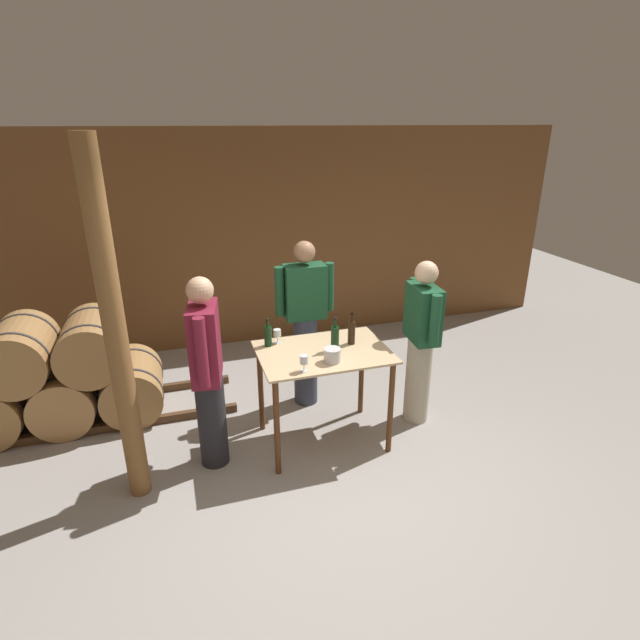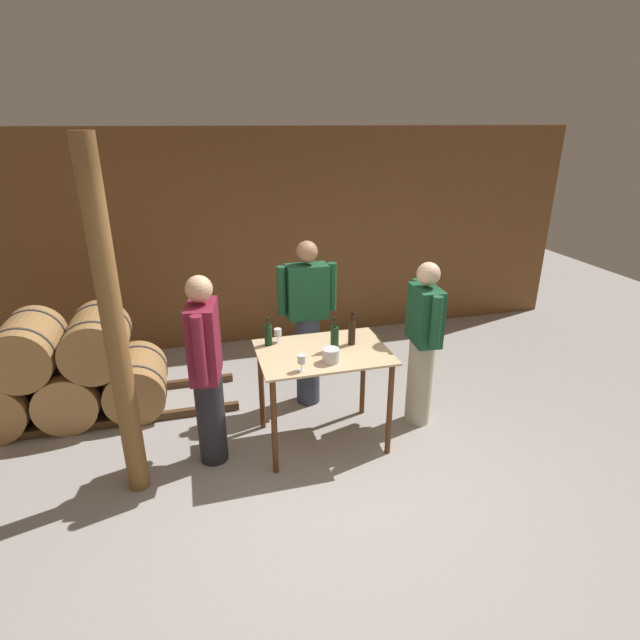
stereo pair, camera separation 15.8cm
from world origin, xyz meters
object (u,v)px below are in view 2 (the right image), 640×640
object	(u,v)px
wine_glass_near_left	(278,333)
person_host	(206,369)
wooden_post	(115,333)
person_visitor_bearded	(308,321)
wine_glass_near_center	(302,360)
ice_bucket	(331,355)
person_visitor_with_scarf	(423,342)
wine_bottle_far_left	(268,334)
wine_bottle_left	(335,338)
wine_bottle_center	(352,332)

from	to	relation	value
wine_glass_near_left	person_host	bearing A→B (deg)	-154.66
wooden_post	person_visitor_bearded	size ratio (longest dim) A/B	1.58
wine_glass_near_center	person_visitor_bearded	size ratio (longest dim) A/B	0.08
ice_bucket	person_visitor_with_scarf	bearing A→B (deg)	16.15
wine_bottle_far_left	wine_glass_near_center	xyz separation A→B (m)	(0.17, -0.56, -0.00)
wine_bottle_far_left	person_visitor_with_scarf	xyz separation A→B (m)	(1.41, -0.19, -0.16)
ice_bucket	person_host	world-z (taller)	person_host
wooden_post	wine_bottle_left	xyz separation A→B (m)	(1.70, 0.21, -0.33)
ice_bucket	wine_glass_near_center	bearing A→B (deg)	-161.46
wine_bottle_center	person_host	world-z (taller)	person_host
ice_bucket	wooden_post	bearing A→B (deg)	-179.75
wine_bottle_far_left	wine_glass_near_left	size ratio (longest dim) A/B	1.99
wine_glass_near_left	wine_bottle_left	bearing A→B (deg)	-33.68
wine_bottle_center	person_host	xyz separation A→B (m)	(-1.27, -0.10, -0.14)
wine_bottle_far_left	ice_bucket	xyz separation A→B (m)	(0.44, -0.47, -0.04)
person_host	person_visitor_bearded	world-z (taller)	person_visitor_bearded
wooden_post	wine_bottle_far_left	distance (m)	1.31
wine_bottle_center	ice_bucket	distance (m)	0.40
wine_glass_near_center	person_visitor_with_scarf	size ratio (longest dim) A/B	0.08
person_host	person_visitor_bearded	distance (m)	1.26
person_host	person_visitor_with_scarf	world-z (taller)	person_host
wine_glass_near_center	person_host	distance (m)	0.79
ice_bucket	person_visitor_bearded	xyz separation A→B (m)	(0.03, 0.93, -0.06)
wine_bottle_left	wine_glass_near_center	world-z (taller)	wine_bottle_left
person_visitor_with_scarf	person_visitor_bearded	distance (m)	1.14
wooden_post	wine_bottle_center	bearing A→B (deg)	8.92
wooden_post	wine_bottle_far_left	bearing A→B (deg)	22.04
wine_glass_near_left	person_visitor_with_scarf	bearing A→B (deg)	-9.47
person_visitor_with_scarf	wine_bottle_left	bearing A→B (deg)	-175.20
wine_bottle_center	person_visitor_bearded	xyz separation A→B (m)	(-0.25, 0.64, -0.12)
person_host	person_visitor_bearded	size ratio (longest dim) A/B	0.97
wine_bottle_left	wine_bottle_center	world-z (taller)	wine_bottle_left
wine_glass_near_left	ice_bucket	world-z (taller)	wine_glass_near_left
ice_bucket	wine_bottle_left	bearing A→B (deg)	65.68
wine_bottle_center	ice_bucket	xyz separation A→B (m)	(-0.28, -0.29, -0.06)
wooden_post	wine_glass_near_left	distance (m)	1.40
ice_bucket	wine_bottle_center	bearing A→B (deg)	46.27
person_host	wooden_post	bearing A→B (deg)	-161.88
person_visitor_with_scarf	person_visitor_bearded	world-z (taller)	person_visitor_bearded
wine_glass_near_center	person_host	size ratio (longest dim) A/B	0.08
wooden_post	ice_bucket	size ratio (longest dim) A/B	19.10
ice_bucket	person_visitor_with_scarf	xyz separation A→B (m)	(0.97, 0.28, -0.12)
wine_bottle_center	person_host	size ratio (longest dim) A/B	0.17
person_host	wine_bottle_far_left	bearing A→B (deg)	26.09
wine_glass_near_left	person_host	xyz separation A→B (m)	(-0.65, -0.31, -0.12)
person_visitor_bearded	wine_glass_near_center	bearing A→B (deg)	-106.26
wine_bottle_far_left	wine_bottle_left	bearing A→B (deg)	-26.04
wine_bottle_left	wine_glass_near_center	xyz separation A→B (m)	(-0.36, -0.30, -0.02)
wine_bottle_far_left	wine_bottle_center	xyz separation A→B (m)	(0.71, -0.18, 0.02)
person_host	person_visitor_bearded	bearing A→B (deg)	35.55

